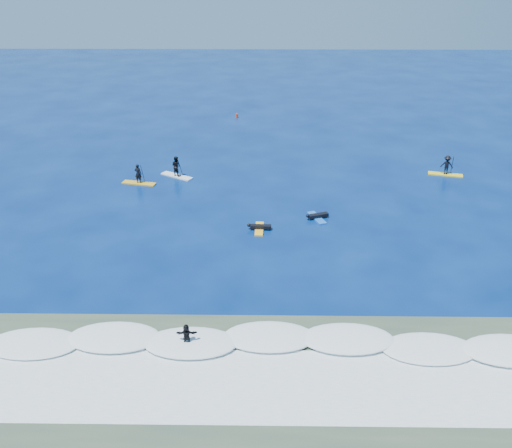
{
  "coord_description": "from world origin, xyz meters",
  "views": [
    {
      "loc": [
        0.63,
        -33.37,
        18.41
      ],
      "look_at": [
        0.15,
        2.66,
        0.6
      ],
      "focal_mm": 40.0,
      "sensor_mm": 36.0,
      "label": 1
    }
  ],
  "objects_px": {
    "prone_paddler_near": "(259,228)",
    "marker_buoy": "(237,115)",
    "sup_paddler_center": "(176,168)",
    "sup_paddler_left": "(138,177)",
    "sup_paddler_right": "(447,166)",
    "wave_surfer": "(187,336)",
    "prone_paddler_far": "(317,217)"
  },
  "relations": [
    {
      "from": "sup_paddler_center",
      "to": "sup_paddler_left",
      "type": "bearing_deg",
      "value": -118.02
    },
    {
      "from": "prone_paddler_far",
      "to": "marker_buoy",
      "type": "relative_size",
      "value": 3.54
    },
    {
      "from": "prone_paddler_near",
      "to": "prone_paddler_far",
      "type": "xyz_separation_m",
      "value": [
        4.27,
        1.88,
        0.0
      ]
    },
    {
      "from": "sup_paddler_right",
      "to": "wave_surfer",
      "type": "height_order",
      "value": "sup_paddler_right"
    },
    {
      "from": "sup_paddler_right",
      "to": "prone_paddler_near",
      "type": "xyz_separation_m",
      "value": [
        -16.35,
        -10.9,
        -0.65
      ]
    },
    {
      "from": "prone_paddler_near",
      "to": "marker_buoy",
      "type": "distance_m",
      "value": 29.19
    },
    {
      "from": "sup_paddler_left",
      "to": "sup_paddler_right",
      "type": "bearing_deg",
      "value": 18.11
    },
    {
      "from": "sup_paddler_center",
      "to": "wave_surfer",
      "type": "height_order",
      "value": "sup_paddler_center"
    },
    {
      "from": "sup_paddler_right",
      "to": "marker_buoy",
      "type": "distance_m",
      "value": 26.45
    },
    {
      "from": "sup_paddler_center",
      "to": "sup_paddler_right",
      "type": "bearing_deg",
      "value": 33.83
    },
    {
      "from": "sup_paddler_center",
      "to": "marker_buoy",
      "type": "distance_m",
      "value": 19.37
    },
    {
      "from": "sup_paddler_center",
      "to": "wave_surfer",
      "type": "relative_size",
      "value": 1.73
    },
    {
      "from": "sup_paddler_center",
      "to": "prone_paddler_near",
      "type": "height_order",
      "value": "sup_paddler_center"
    },
    {
      "from": "sup_paddler_right",
      "to": "prone_paddler_far",
      "type": "height_order",
      "value": "sup_paddler_right"
    },
    {
      "from": "wave_surfer",
      "to": "marker_buoy",
      "type": "height_order",
      "value": "wave_surfer"
    },
    {
      "from": "prone_paddler_far",
      "to": "wave_surfer",
      "type": "relative_size",
      "value": 1.32
    },
    {
      "from": "prone_paddler_far",
      "to": "wave_surfer",
      "type": "xyz_separation_m",
      "value": [
        -7.81,
        -15.21,
        0.57
      ]
    },
    {
      "from": "sup_paddler_right",
      "to": "prone_paddler_far",
      "type": "bearing_deg",
      "value": -128.36
    },
    {
      "from": "sup_paddler_right",
      "to": "prone_paddler_near",
      "type": "relative_size",
      "value": 1.39
    },
    {
      "from": "sup_paddler_right",
      "to": "sup_paddler_center",
      "type": "bearing_deg",
      "value": -163.42
    },
    {
      "from": "sup_paddler_left",
      "to": "prone_paddler_near",
      "type": "bearing_deg",
      "value": -26.48
    },
    {
      "from": "wave_surfer",
      "to": "marker_buoy",
      "type": "bearing_deg",
      "value": 86.49
    },
    {
      "from": "marker_buoy",
      "to": "sup_paddler_center",
      "type": "bearing_deg",
      "value": -103.29
    },
    {
      "from": "marker_buoy",
      "to": "wave_surfer",
      "type": "bearing_deg",
      "value": -90.89
    },
    {
      "from": "prone_paddler_near",
      "to": "marker_buoy",
      "type": "bearing_deg",
      "value": 7.53
    },
    {
      "from": "wave_surfer",
      "to": "sup_paddler_left",
      "type": "bearing_deg",
      "value": 104.64
    },
    {
      "from": "prone_paddler_far",
      "to": "prone_paddler_near",
      "type": "bearing_deg",
      "value": 93.46
    },
    {
      "from": "sup_paddler_left",
      "to": "prone_paddler_far",
      "type": "distance_m",
      "value": 16.03
    },
    {
      "from": "prone_paddler_near",
      "to": "wave_surfer",
      "type": "bearing_deg",
      "value": 166.96
    },
    {
      "from": "wave_surfer",
      "to": "prone_paddler_far",
      "type": "bearing_deg",
      "value": 60.19
    },
    {
      "from": "sup_paddler_left",
      "to": "marker_buoy",
      "type": "relative_size",
      "value": 4.6
    },
    {
      "from": "marker_buoy",
      "to": "prone_paddler_near",
      "type": "bearing_deg",
      "value": -84.33
    }
  ]
}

